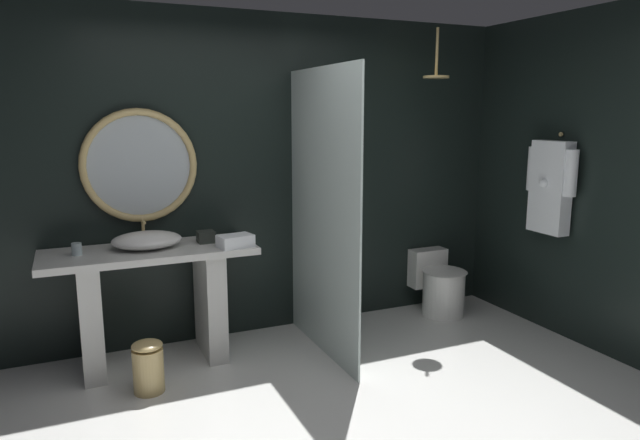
{
  "coord_description": "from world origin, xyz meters",
  "views": [
    {
      "loc": [
        -1.34,
        -2.59,
        1.83
      ],
      "look_at": [
        0.19,
        0.88,
        1.11
      ],
      "focal_mm": 32.09,
      "sensor_mm": 36.0,
      "label": 1
    }
  ],
  "objects_px": {
    "round_wall_mirror": "(140,166)",
    "waste_bin": "(148,366)",
    "tumbler_cup": "(77,249)",
    "vessel_sink": "(147,240)",
    "rain_shower_head": "(436,72)",
    "folded_hand_towel": "(235,241)",
    "toilet": "(440,286)",
    "tissue_box": "(206,237)",
    "hanging_bathrobe": "(550,184)"
  },
  "relations": [
    {
      "from": "tissue_box",
      "to": "rain_shower_head",
      "type": "relative_size",
      "value": 0.31
    },
    {
      "from": "tumbler_cup",
      "to": "vessel_sink",
      "type": "bearing_deg",
      "value": 2.86
    },
    {
      "from": "vessel_sink",
      "to": "rain_shower_head",
      "type": "bearing_deg",
      "value": -2.59
    },
    {
      "from": "vessel_sink",
      "to": "folded_hand_towel",
      "type": "xyz_separation_m",
      "value": [
        0.59,
        -0.23,
        -0.01
      ]
    },
    {
      "from": "tissue_box",
      "to": "toilet",
      "type": "xyz_separation_m",
      "value": [
        2.13,
        -0.01,
        -0.65
      ]
    },
    {
      "from": "tumbler_cup",
      "to": "folded_hand_towel",
      "type": "height_order",
      "value": "folded_hand_towel"
    },
    {
      "from": "tissue_box",
      "to": "round_wall_mirror",
      "type": "xyz_separation_m",
      "value": [
        -0.42,
        0.23,
        0.53
      ]
    },
    {
      "from": "round_wall_mirror",
      "to": "waste_bin",
      "type": "bearing_deg",
      "value": -98.01
    },
    {
      "from": "toilet",
      "to": "folded_hand_towel",
      "type": "distance_m",
      "value": 2.08
    },
    {
      "from": "tumbler_cup",
      "to": "folded_hand_towel",
      "type": "bearing_deg",
      "value": -11.23
    },
    {
      "from": "tissue_box",
      "to": "toilet",
      "type": "height_order",
      "value": "tissue_box"
    },
    {
      "from": "rain_shower_head",
      "to": "toilet",
      "type": "relative_size",
      "value": 0.72
    },
    {
      "from": "tumbler_cup",
      "to": "waste_bin",
      "type": "xyz_separation_m",
      "value": [
        0.37,
        -0.47,
        -0.73
      ]
    },
    {
      "from": "vessel_sink",
      "to": "round_wall_mirror",
      "type": "xyz_separation_m",
      "value": [
        0.01,
        0.24,
        0.51
      ]
    },
    {
      "from": "round_wall_mirror",
      "to": "waste_bin",
      "type": "relative_size",
      "value": 2.38
    },
    {
      "from": "toilet",
      "to": "tumbler_cup",
      "type": "bearing_deg",
      "value": -179.72
    },
    {
      "from": "vessel_sink",
      "to": "waste_bin",
      "type": "distance_m",
      "value": 0.89
    },
    {
      "from": "hanging_bathrobe",
      "to": "waste_bin",
      "type": "relative_size",
      "value": 2.3
    },
    {
      "from": "tumbler_cup",
      "to": "waste_bin",
      "type": "height_order",
      "value": "tumbler_cup"
    },
    {
      "from": "tumbler_cup",
      "to": "round_wall_mirror",
      "type": "bearing_deg",
      "value": 29.0
    },
    {
      "from": "tissue_box",
      "to": "vessel_sink",
      "type": "bearing_deg",
      "value": -179.2
    },
    {
      "from": "hanging_bathrobe",
      "to": "folded_hand_towel",
      "type": "xyz_separation_m",
      "value": [
        -2.49,
        0.49,
        -0.34
      ]
    },
    {
      "from": "vessel_sink",
      "to": "rain_shower_head",
      "type": "relative_size",
      "value": 1.22
    },
    {
      "from": "vessel_sink",
      "to": "rain_shower_head",
      "type": "height_order",
      "value": "rain_shower_head"
    },
    {
      "from": "vessel_sink",
      "to": "round_wall_mirror",
      "type": "distance_m",
      "value": 0.57
    },
    {
      "from": "round_wall_mirror",
      "to": "toilet",
      "type": "distance_m",
      "value": 2.82
    },
    {
      "from": "round_wall_mirror",
      "to": "folded_hand_towel",
      "type": "bearing_deg",
      "value": -39.19
    },
    {
      "from": "vessel_sink",
      "to": "rain_shower_head",
      "type": "xyz_separation_m",
      "value": [
        2.36,
        -0.11,
        1.22
      ]
    },
    {
      "from": "round_wall_mirror",
      "to": "folded_hand_towel",
      "type": "distance_m",
      "value": 0.91
    },
    {
      "from": "tumbler_cup",
      "to": "waste_bin",
      "type": "relative_size",
      "value": 0.24
    },
    {
      "from": "tumbler_cup",
      "to": "rain_shower_head",
      "type": "bearing_deg",
      "value": -1.69
    },
    {
      "from": "tumbler_cup",
      "to": "rain_shower_head",
      "type": "xyz_separation_m",
      "value": [
        2.83,
        -0.08,
        1.24
      ]
    },
    {
      "from": "tumbler_cup",
      "to": "toilet",
      "type": "relative_size",
      "value": 0.15
    },
    {
      "from": "tissue_box",
      "to": "toilet",
      "type": "bearing_deg",
      "value": -0.4
    },
    {
      "from": "waste_bin",
      "to": "folded_hand_towel",
      "type": "height_order",
      "value": "folded_hand_towel"
    },
    {
      "from": "folded_hand_towel",
      "to": "round_wall_mirror",
      "type": "bearing_deg",
      "value": 140.81
    },
    {
      "from": "hanging_bathrobe",
      "to": "tumbler_cup",
      "type": "bearing_deg",
      "value": 168.86
    },
    {
      "from": "vessel_sink",
      "to": "round_wall_mirror",
      "type": "relative_size",
      "value": 0.58
    },
    {
      "from": "rain_shower_head",
      "to": "toilet",
      "type": "distance_m",
      "value": 1.9
    },
    {
      "from": "round_wall_mirror",
      "to": "rain_shower_head",
      "type": "distance_m",
      "value": 2.48
    },
    {
      "from": "tumbler_cup",
      "to": "tissue_box",
      "type": "height_order",
      "value": "tissue_box"
    },
    {
      "from": "vessel_sink",
      "to": "toilet",
      "type": "height_order",
      "value": "vessel_sink"
    },
    {
      "from": "toilet",
      "to": "waste_bin",
      "type": "xyz_separation_m",
      "value": [
        -2.65,
        -0.48,
        -0.08
      ]
    },
    {
      "from": "rain_shower_head",
      "to": "hanging_bathrobe",
      "type": "relative_size",
      "value": 0.49
    },
    {
      "from": "waste_bin",
      "to": "toilet",
      "type": "bearing_deg",
      "value": 10.28
    },
    {
      "from": "rain_shower_head",
      "to": "waste_bin",
      "type": "bearing_deg",
      "value": -171.15
    },
    {
      "from": "vessel_sink",
      "to": "hanging_bathrobe",
      "type": "xyz_separation_m",
      "value": [
        3.08,
        -0.72,
        0.33
      ]
    },
    {
      "from": "round_wall_mirror",
      "to": "vessel_sink",
      "type": "bearing_deg",
      "value": -92.08
    },
    {
      "from": "round_wall_mirror",
      "to": "toilet",
      "type": "xyz_separation_m",
      "value": [
        2.54,
        -0.25,
        -1.18
      ]
    },
    {
      "from": "round_wall_mirror",
      "to": "waste_bin",
      "type": "distance_m",
      "value": 1.45
    }
  ]
}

